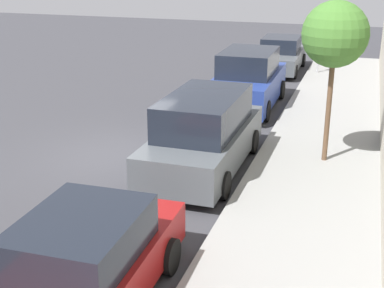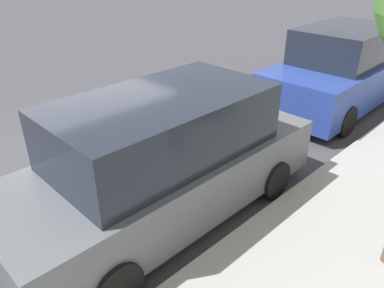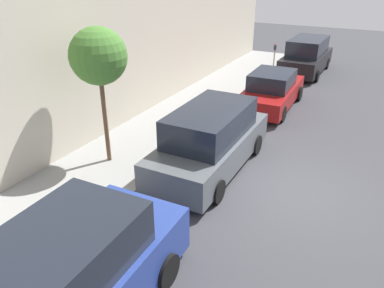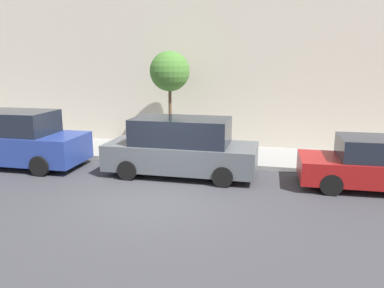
# 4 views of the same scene
# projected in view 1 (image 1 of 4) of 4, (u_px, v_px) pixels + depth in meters

# --- Properties ---
(ground_plane) EXTENTS (60.00, 60.00, 0.00)m
(ground_plane) POSITION_uv_depth(u_px,v_px,m) (119.00, 157.00, 14.15)
(ground_plane) COLOR #38383D
(sidewalk) EXTENTS (3.06, 32.00, 0.15)m
(sidewalk) POSITION_uv_depth(u_px,v_px,m) (312.00, 177.00, 12.65)
(sidewalk) COLOR gray
(sidewalk) RESTS_ON ground_plane
(parked_sedan_second) EXTENTS (1.92, 4.55, 1.54)m
(parked_sedan_second) POSITION_uv_depth(u_px,v_px,m) (81.00, 269.00, 7.80)
(parked_sedan_second) COLOR maroon
(parked_sedan_second) RESTS_ON ground_plane
(parked_minivan_third) EXTENTS (2.02, 4.91, 1.90)m
(parked_minivan_third) POSITION_uv_depth(u_px,v_px,m) (204.00, 134.00, 13.05)
(parked_minivan_third) COLOR #4C5156
(parked_minivan_third) RESTS_ON ground_plane
(parked_suv_fourth) EXTENTS (2.08, 4.83, 1.98)m
(parked_suv_fourth) POSITION_uv_depth(u_px,v_px,m) (248.00, 81.00, 18.45)
(parked_suv_fourth) COLOR navy
(parked_suv_fourth) RESTS_ON ground_plane
(parked_sedan_fifth) EXTENTS (1.92, 4.54, 1.54)m
(parked_sedan_fifth) POSITION_uv_depth(u_px,v_px,m) (280.00, 55.00, 24.23)
(parked_sedan_fifth) COLOR #4C5156
(parked_sedan_fifth) RESTS_ON ground_plane
(parking_meter_far) EXTENTS (0.11, 0.15, 1.34)m
(parking_meter_far) POSITION_uv_depth(u_px,v_px,m) (319.00, 54.00, 23.22)
(parking_meter_far) COLOR #ADADB2
(parking_meter_far) RESTS_ON sidewalk
(street_tree) EXTENTS (1.57, 1.57, 3.93)m
(street_tree) POSITION_uv_depth(u_px,v_px,m) (335.00, 35.00, 12.49)
(street_tree) COLOR brown
(street_tree) RESTS_ON sidewalk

